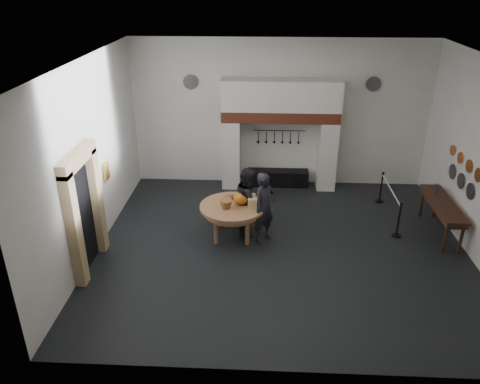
{
  "coord_description": "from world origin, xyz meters",
  "views": [
    {
      "loc": [
        -0.51,
        -9.94,
        6.19
      ],
      "look_at": [
        -1.03,
        0.28,
        1.35
      ],
      "focal_mm": 35.0,
      "sensor_mm": 36.0,
      "label": 1
    }
  ],
  "objects_px": {
    "visitor_near": "(264,208)",
    "barrier_post_near": "(399,221)",
    "work_table": "(232,207)",
    "visitor_far": "(249,201)",
    "barrier_post_far": "(381,188)",
    "iron_range": "(278,178)",
    "side_table": "(443,203)"
  },
  "relations": [
    {
      "from": "iron_range",
      "to": "barrier_post_near",
      "type": "relative_size",
      "value": 2.11
    },
    {
      "from": "work_table",
      "to": "visitor_far",
      "type": "bearing_deg",
      "value": 32.86
    },
    {
      "from": "visitor_near",
      "to": "visitor_far",
      "type": "xyz_separation_m",
      "value": [
        -0.4,
        0.4,
        -0.02
      ]
    },
    {
      "from": "visitor_far",
      "to": "barrier_post_near",
      "type": "distance_m",
      "value": 3.85
    },
    {
      "from": "iron_range",
      "to": "barrier_post_far",
      "type": "distance_m",
      "value": 3.17
    },
    {
      "from": "visitor_far",
      "to": "barrier_post_far",
      "type": "distance_m",
      "value": 4.31
    },
    {
      "from": "barrier_post_near",
      "to": "visitor_far",
      "type": "bearing_deg",
      "value": 179.05
    },
    {
      "from": "work_table",
      "to": "barrier_post_far",
      "type": "relative_size",
      "value": 1.83
    },
    {
      "from": "visitor_near",
      "to": "barrier_post_near",
      "type": "relative_size",
      "value": 2.02
    },
    {
      "from": "visitor_near",
      "to": "barrier_post_near",
      "type": "height_order",
      "value": "visitor_near"
    },
    {
      "from": "visitor_near",
      "to": "barrier_post_far",
      "type": "bearing_deg",
      "value": -11.86
    },
    {
      "from": "visitor_far",
      "to": "barrier_post_near",
      "type": "xyz_separation_m",
      "value": [
        3.82,
        -0.06,
        -0.44
      ]
    },
    {
      "from": "iron_range",
      "to": "visitor_far",
      "type": "bearing_deg",
      "value": -105.58
    },
    {
      "from": "visitor_near",
      "to": "work_table",
      "type": "bearing_deg",
      "value": 123.84
    },
    {
      "from": "work_table",
      "to": "visitor_near",
      "type": "relative_size",
      "value": 0.91
    },
    {
      "from": "work_table",
      "to": "side_table",
      "type": "distance_m",
      "value": 5.35
    },
    {
      "from": "barrier_post_far",
      "to": "iron_range",
      "type": "bearing_deg",
      "value": 160.75
    },
    {
      "from": "side_table",
      "to": "barrier_post_near",
      "type": "relative_size",
      "value": 2.44
    },
    {
      "from": "work_table",
      "to": "barrier_post_far",
      "type": "xyz_separation_m",
      "value": [
        4.22,
        2.2,
        -0.39
      ]
    },
    {
      "from": "work_table",
      "to": "visitor_far",
      "type": "height_order",
      "value": "visitor_far"
    },
    {
      "from": "iron_range",
      "to": "work_table",
      "type": "distance_m",
      "value": 3.52
    },
    {
      "from": "iron_range",
      "to": "visitor_near",
      "type": "relative_size",
      "value": 1.04
    },
    {
      "from": "iron_range",
      "to": "barrier_post_near",
      "type": "bearing_deg",
      "value": -45.52
    },
    {
      "from": "barrier_post_far",
      "to": "side_table",
      "type": "bearing_deg",
      "value": -58.17
    },
    {
      "from": "barrier_post_far",
      "to": "barrier_post_near",
      "type": "bearing_deg",
      "value": -90.0
    },
    {
      "from": "work_table",
      "to": "barrier_post_near",
      "type": "xyz_separation_m",
      "value": [
        4.22,
        0.2,
        -0.39
      ]
    },
    {
      "from": "side_table",
      "to": "barrier_post_far",
      "type": "height_order",
      "value": "same"
    },
    {
      "from": "visitor_far",
      "to": "visitor_near",
      "type": "bearing_deg",
      "value": -134.98
    },
    {
      "from": "iron_range",
      "to": "work_table",
      "type": "relative_size",
      "value": 1.15
    },
    {
      "from": "barrier_post_far",
      "to": "work_table",
      "type": "bearing_deg",
      "value": -152.51
    },
    {
      "from": "iron_range",
      "to": "side_table",
      "type": "distance_m",
      "value": 5.02
    },
    {
      "from": "iron_range",
      "to": "visitor_near",
      "type": "xyz_separation_m",
      "value": [
        -0.43,
        -3.38,
        0.66
      ]
    }
  ]
}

